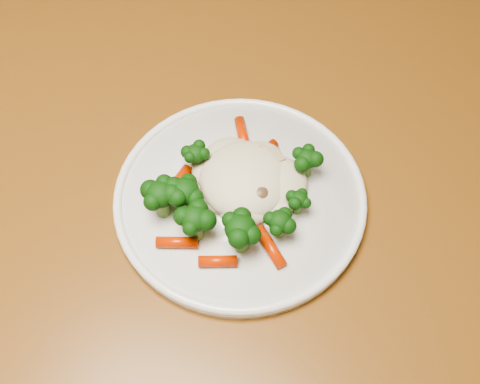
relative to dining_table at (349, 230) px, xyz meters
The scene contains 3 objects.
dining_table is the anchor object (origin of this frame).
plate 0.17m from the dining_table, 149.99° to the right, with size 0.28×0.28×0.01m, color white.
meal 0.20m from the dining_table, 147.98° to the right, with size 0.17×0.20×0.05m.
Camera 1 is at (0.36, -0.49, 1.32)m, focal length 45.00 mm.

